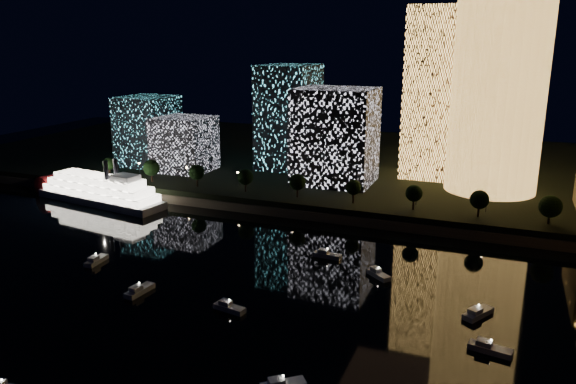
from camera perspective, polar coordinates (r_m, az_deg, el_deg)
name	(u,v)px	position (r m, az deg, el deg)	size (l,w,h in m)	color
ground	(282,355)	(111.71, -0.60, -16.21)	(520.00, 520.00, 0.00)	black
far_bank	(417,168)	(256.91, 12.97, 2.36)	(420.00, 160.00, 5.00)	black
seawall	(378,222)	(182.99, 9.12, -3.00)	(420.00, 6.00, 3.00)	#6B5E4C
tower_cylindrical	(499,78)	(211.84, 20.68, 10.74)	(34.00, 34.00, 79.78)	#F2AB4D
tower_rectangular	(433,94)	(228.36, 14.54, 9.65)	(20.58, 20.58, 65.49)	#F2AB4D
midrise_blocks	(261,129)	(231.36, -2.77, 6.41)	(110.23, 47.63, 42.97)	white
riverboat	(95,190)	(218.96, -19.00, 0.21)	(58.92, 20.50, 17.42)	silver
motorboats	(254,316)	(123.72, -3.52, -12.46)	(106.57, 82.28, 2.78)	silver
esplanade_trees	(311,183)	(192.48, 2.36, 0.89)	(165.90, 6.76, 8.88)	black
street_lamps	(293,181)	(201.29, 0.50, 1.12)	(132.70, 0.70, 5.65)	black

